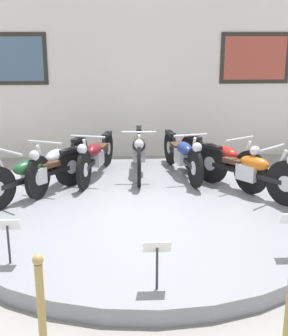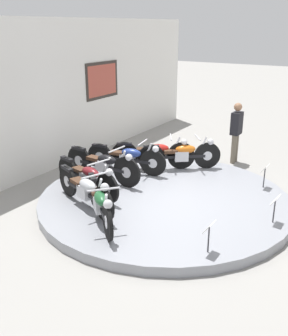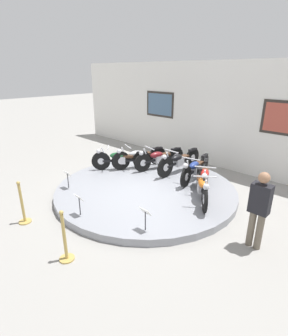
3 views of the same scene
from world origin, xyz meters
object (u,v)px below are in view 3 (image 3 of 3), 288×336
at_px(motorcycle_blue, 195,168).
at_px(info_placard_front_right, 145,214).
at_px(info_placard_front_left, 68,176).
at_px(stanchion_post_right_of_entry, 65,244).
at_px(motorcycle_orange, 202,185).
at_px(info_placard_front_centre, 79,200).
at_px(motorcycle_maroon, 159,158).
at_px(motorcycle_red, 204,176).
at_px(stanchion_post_left_of_entry, 23,209).
at_px(motorcycle_green, 120,159).
at_px(motorcycle_black, 179,161).
at_px(motorcycle_silver, 139,156).
at_px(visitor_standing, 259,207).

relative_size(motorcycle_blue, info_placard_front_right, 3.80).
bearing_deg(info_placard_front_left, stanchion_post_right_of_entry, -31.97).
height_order(motorcycle_orange, info_placard_front_centre, motorcycle_orange).
bearing_deg(motorcycle_maroon, motorcycle_red, -11.24).
height_order(motorcycle_blue, stanchion_post_left_of_entry, stanchion_post_left_of_entry).
height_order(motorcycle_maroon, motorcycle_blue, motorcycle_blue).
distance_m(motorcycle_green, motorcycle_maroon, 1.28).
bearing_deg(stanchion_post_left_of_entry, motorcycle_black, 78.82).
relative_size(motorcycle_orange, info_placard_front_left, 3.11).
relative_size(motorcycle_black, info_placard_front_centre, 3.95).
distance_m(motorcycle_silver, motorcycle_black, 1.38).
bearing_deg(motorcycle_silver, info_placard_front_left, -94.81).
bearing_deg(stanchion_post_left_of_entry, motorcycle_orange, 54.73).
relative_size(motorcycle_blue, stanchion_post_right_of_entry, 1.90).
xyz_separation_m(motorcycle_green, motorcycle_red, (2.84, 0.57, 0.02)).
relative_size(motorcycle_red, stanchion_post_right_of_entry, 1.72).
xyz_separation_m(info_placard_front_right, visitor_standing, (1.74, 1.26, 0.34)).
height_order(motorcycle_orange, info_placard_front_left, motorcycle_orange).
bearing_deg(motorcycle_green, motorcycle_blue, 23.01).
relative_size(motorcycle_green, info_placard_front_centre, 2.95).
distance_m(motorcycle_red, info_placard_front_right, 2.57).
distance_m(motorcycle_black, info_placard_front_right, 3.45).
bearing_deg(stanchion_post_right_of_entry, motorcycle_blue, 92.54).
bearing_deg(info_placard_front_right, motorcycle_green, 146.81).
bearing_deg(info_placard_front_left, motorcycle_orange, 33.22).
xyz_separation_m(motorcycle_green, motorcycle_maroon, (0.84, 0.97, 0.00)).
xyz_separation_m(info_placard_front_right, stanchion_post_left_of_entry, (-2.40, -1.50, -0.20)).
bearing_deg(motorcycle_black, visitor_standing, -29.73).
relative_size(motorcycle_green, motorcycle_blue, 0.77).
bearing_deg(motorcycle_orange, info_placard_front_left, -146.78).
bearing_deg(motorcycle_maroon, motorcycle_orange, -23.02).
distance_m(motorcycle_silver, info_placard_front_left, 2.57).
bearing_deg(stanchion_post_right_of_entry, info_placard_front_centre, 135.16).
bearing_deg(info_placard_front_right, info_placard_front_left, 180.00).
xyz_separation_m(motorcycle_orange, info_placard_front_centre, (-1.56, -2.59, -0.02)).
bearing_deg(motorcycle_blue, info_placard_front_centre, -101.37).
relative_size(motorcycle_black, info_placard_front_right, 3.95).
relative_size(motorcycle_green, stanchion_post_right_of_entry, 1.47).
height_order(stanchion_post_left_of_entry, stanchion_post_right_of_entry, same).
distance_m(motorcycle_silver, motorcycle_orange, 2.89).
bearing_deg(visitor_standing, motorcycle_green, 171.32).
relative_size(info_placard_front_left, visitor_standing, 0.32).
height_order(motorcycle_orange, info_placard_front_right, motorcycle_orange).
xyz_separation_m(motorcycle_orange, stanchion_post_right_of_entry, (-0.65, -3.49, -0.22)).
height_order(info_placard_front_left, info_placard_front_centre, same).
bearing_deg(motorcycle_black, motorcycle_maroon, -168.34).
distance_m(motorcycle_maroon, stanchion_post_right_of_entry, 4.75).
relative_size(motorcycle_silver, visitor_standing, 1.18).
height_order(motorcycle_maroon, motorcycle_black, motorcycle_black).
height_order(motorcycle_blue, stanchion_post_right_of_entry, stanchion_post_right_of_entry).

